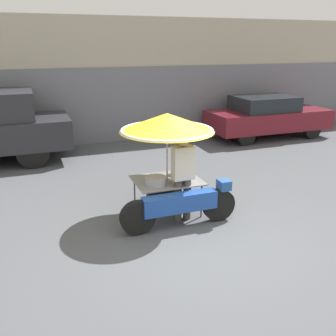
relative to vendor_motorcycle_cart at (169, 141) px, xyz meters
name	(u,v)px	position (x,y,z in m)	size (l,w,h in m)	color
ground_plane	(200,240)	(0.13, -1.11, -1.45)	(36.00, 36.00, 0.00)	#4C4F54
shopfront_building	(102,79)	(0.13, 6.89, 0.50)	(28.00, 2.06, 3.93)	#B2A893
vendor_motorcycle_cart	(169,141)	(0.00, 0.00, 0.00)	(2.15, 1.72, 1.93)	black
vendor_person	(183,173)	(0.15, -0.29, -0.54)	(0.38, 0.22, 1.62)	#4C473D
parked_car	(267,116)	(5.35, 4.66, -0.71)	(4.20, 1.72, 1.43)	black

